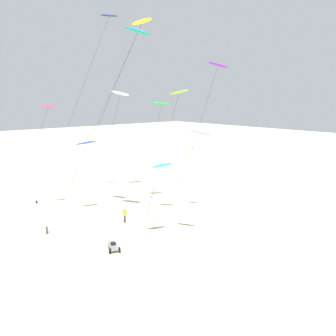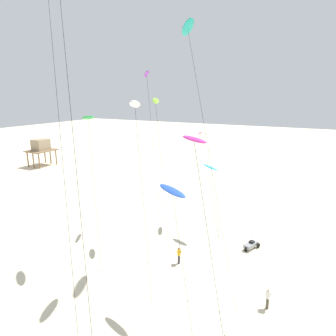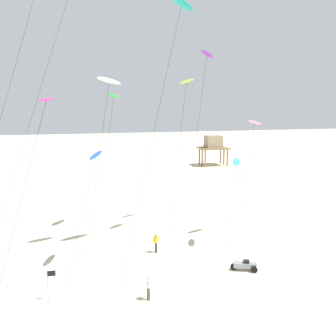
{
  "view_description": "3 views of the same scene",
  "coord_description": "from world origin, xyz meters",
  "px_view_note": "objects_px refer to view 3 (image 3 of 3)",
  "views": [
    {
      "loc": [
        35.01,
        -17.91,
        14.41
      ],
      "look_at": [
        4.48,
        8.3,
        6.75
      ],
      "focal_mm": 40.47,
      "sensor_mm": 36.0,
      "label": 1
    },
    {
      "loc": [
        -22.12,
        -4.93,
        15.42
      ],
      "look_at": [
        1.27,
        7.35,
        8.78
      ],
      "focal_mm": 31.27,
      "sensor_mm": 36.0,
      "label": 2
    },
    {
      "loc": [
        -7.3,
        -28.58,
        13.35
      ],
      "look_at": [
        2.24,
        10.17,
        6.63
      ],
      "focal_mm": 44.98,
      "sensor_mm": 36.0,
      "label": 3
    }
  ],
  "objects_px": {
    "kite_magenta": "(45,104)",
    "stilt_house": "(213,144)",
    "kite_green": "(114,97)",
    "kite_cyan": "(236,163)",
    "kite_white": "(109,82)",
    "kite_blue": "(96,156)",
    "kite_lime": "(186,83)",
    "marker_flag": "(50,279)",
    "kite_teal": "(181,5)",
    "kite_purple": "(207,57)",
    "kite_pink": "(255,124)",
    "beach_buggy": "(245,265)",
    "kite_flyer_middle": "(148,287)",
    "kite_flyer_nearest": "(156,243)"
  },
  "relations": [
    {
      "from": "kite_lime",
      "to": "beach_buggy",
      "type": "height_order",
      "value": "kite_lime"
    },
    {
      "from": "kite_magenta",
      "to": "kite_flyer_middle",
      "type": "bearing_deg",
      "value": -29.53
    },
    {
      "from": "kite_teal",
      "to": "marker_flag",
      "type": "relative_size",
      "value": 10.27
    },
    {
      "from": "kite_lime",
      "to": "beach_buggy",
      "type": "relative_size",
      "value": 7.17
    },
    {
      "from": "kite_green",
      "to": "kite_cyan",
      "type": "bearing_deg",
      "value": -39.82
    },
    {
      "from": "kite_magenta",
      "to": "kite_teal",
      "type": "xyz_separation_m",
      "value": [
        10.8,
        5.31,
        7.89
      ]
    },
    {
      "from": "kite_cyan",
      "to": "beach_buggy",
      "type": "distance_m",
      "value": 8.97
    },
    {
      "from": "kite_pink",
      "to": "kite_green",
      "type": "xyz_separation_m",
      "value": [
        -12.39,
        5.71,
        2.49
      ]
    },
    {
      "from": "kite_magenta",
      "to": "beach_buggy",
      "type": "bearing_deg",
      "value": -2.03
    },
    {
      "from": "kite_lime",
      "to": "kite_flyer_nearest",
      "type": "distance_m",
      "value": 15.06
    },
    {
      "from": "kite_pink",
      "to": "stilt_house",
      "type": "bearing_deg",
      "value": 74.99
    },
    {
      "from": "kite_blue",
      "to": "kite_lime",
      "type": "height_order",
      "value": "kite_lime"
    },
    {
      "from": "kite_cyan",
      "to": "kite_pink",
      "type": "distance_m",
      "value": 4.8
    },
    {
      "from": "marker_flag",
      "to": "kite_teal",
      "type": "bearing_deg",
      "value": 33.83
    },
    {
      "from": "kite_purple",
      "to": "kite_teal",
      "type": "height_order",
      "value": "kite_teal"
    },
    {
      "from": "kite_purple",
      "to": "kite_blue",
      "type": "height_order",
      "value": "kite_purple"
    },
    {
      "from": "kite_teal",
      "to": "kite_blue",
      "type": "bearing_deg",
      "value": -162.7
    },
    {
      "from": "kite_lime",
      "to": "kite_white",
      "type": "bearing_deg",
      "value": -161.14
    },
    {
      "from": "kite_green",
      "to": "kite_flyer_middle",
      "type": "distance_m",
      "value": 20.39
    },
    {
      "from": "marker_flag",
      "to": "kite_white",
      "type": "bearing_deg",
      "value": 60.29
    },
    {
      "from": "kite_purple",
      "to": "kite_pink",
      "type": "height_order",
      "value": "kite_purple"
    },
    {
      "from": "kite_magenta",
      "to": "stilt_house",
      "type": "distance_m",
      "value": 57.65
    },
    {
      "from": "kite_purple",
      "to": "kite_blue",
      "type": "bearing_deg",
      "value": -142.23
    },
    {
      "from": "kite_cyan",
      "to": "kite_lime",
      "type": "distance_m",
      "value": 9.07
    },
    {
      "from": "kite_lime",
      "to": "stilt_house",
      "type": "relative_size",
      "value": 2.56
    },
    {
      "from": "kite_magenta",
      "to": "kite_lime",
      "type": "relative_size",
      "value": 0.88
    },
    {
      "from": "kite_cyan",
      "to": "stilt_house",
      "type": "xyz_separation_m",
      "value": [
        13.96,
        44.15,
        -3.42
      ]
    },
    {
      "from": "kite_lime",
      "to": "kite_flyer_middle",
      "type": "xyz_separation_m",
      "value": [
        -6.34,
        -13.04,
        -13.75
      ]
    },
    {
      "from": "kite_white",
      "to": "beach_buggy",
      "type": "bearing_deg",
      "value": -38.17
    },
    {
      "from": "kite_pink",
      "to": "stilt_house",
      "type": "relative_size",
      "value": 1.91
    },
    {
      "from": "kite_pink",
      "to": "kite_lime",
      "type": "relative_size",
      "value": 0.75
    },
    {
      "from": "beach_buggy",
      "to": "kite_magenta",
      "type": "bearing_deg",
      "value": 177.97
    },
    {
      "from": "kite_lime",
      "to": "marker_flag",
      "type": "relative_size",
      "value": 7.25
    },
    {
      "from": "kite_green",
      "to": "kite_white",
      "type": "bearing_deg",
      "value": -100.31
    },
    {
      "from": "kite_cyan",
      "to": "kite_white",
      "type": "bearing_deg",
      "value": 167.46
    },
    {
      "from": "kite_teal",
      "to": "stilt_house",
      "type": "distance_m",
      "value": 50.09
    },
    {
      "from": "kite_cyan",
      "to": "kite_lime",
      "type": "height_order",
      "value": "kite_lime"
    },
    {
      "from": "marker_flag",
      "to": "kite_cyan",
      "type": "bearing_deg",
      "value": 22.67
    },
    {
      "from": "kite_blue",
      "to": "kite_magenta",
      "type": "distance_m",
      "value": 6.06
    },
    {
      "from": "kite_pink",
      "to": "kite_lime",
      "type": "distance_m",
      "value": 7.44
    },
    {
      "from": "kite_purple",
      "to": "kite_flyer_middle",
      "type": "bearing_deg",
      "value": -120.37
    },
    {
      "from": "kite_purple",
      "to": "kite_green",
      "type": "height_order",
      "value": "kite_purple"
    },
    {
      "from": "kite_teal",
      "to": "kite_flyer_middle",
      "type": "xyz_separation_m",
      "value": [
        -4.61,
        -8.82,
        -19.88
      ]
    },
    {
      "from": "kite_purple",
      "to": "kite_white",
      "type": "height_order",
      "value": "kite_purple"
    },
    {
      "from": "kite_white",
      "to": "kite_green",
      "type": "xyz_separation_m",
      "value": [
        1.03,
        5.67,
        -1.26
      ]
    },
    {
      "from": "kite_teal",
      "to": "kite_white",
      "type": "bearing_deg",
      "value": 164.37
    },
    {
      "from": "kite_purple",
      "to": "stilt_house",
      "type": "height_order",
      "value": "kite_purple"
    },
    {
      "from": "kite_magenta",
      "to": "kite_flyer_nearest",
      "type": "relative_size",
      "value": 8.02
    },
    {
      "from": "kite_pink",
      "to": "kite_teal",
      "type": "relative_size",
      "value": 0.53
    },
    {
      "from": "kite_blue",
      "to": "stilt_house",
      "type": "height_order",
      "value": "kite_blue"
    }
  ]
}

